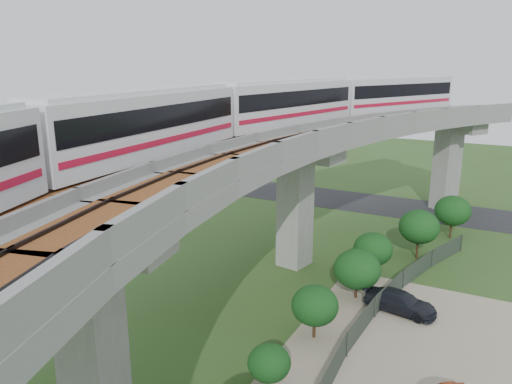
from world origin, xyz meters
TOP-DOWN VIEW (x-y plane):
  - ground at (0.00, 0.00)m, footprint 160.00×160.00m
  - asphalt_road at (0.00, 30.00)m, footprint 60.00×8.00m
  - viaduct at (3.84, 0.00)m, footprint 19.58×73.98m
  - metro_train at (0.48, 3.90)m, footprint 12.48×61.19m
  - fence at (9.75, 0.00)m, footprint 3.87×38.73m
  - tree_0 at (11.03, 22.31)m, footprint 3.13×3.13m
  - tree_1 at (9.24, 16.01)m, footprint 3.17×3.17m
  - tree_2 at (6.96, 10.74)m, footprint 2.84×2.84m
  - tree_3 at (6.91, 6.98)m, footprint 3.11×3.11m
  - tree_4 at (6.21, 1.02)m, footprint 2.69×2.69m
  - tree_5 at (6.01, -4.47)m, footprint 2.09×2.09m
  - car_dark at (9.94, 6.39)m, footprint 4.75×2.48m

SIDE VIEW (x-z plane):
  - ground at x=0.00m, z-range 0.00..0.00m
  - asphalt_road at x=0.00m, z-range 0.00..0.03m
  - car_dark at x=9.94m, z-range 0.04..1.36m
  - fence at x=9.75m, z-range 0.00..1.50m
  - tree_5 at x=6.01m, z-range 0.32..2.75m
  - tree_4 at x=6.21m, z-range 0.45..3.64m
  - tree_3 at x=6.91m, z-range 0.38..3.79m
  - tree_2 at x=6.96m, z-range 0.50..3.92m
  - tree_0 at x=11.03m, z-range 0.62..4.52m
  - tree_1 at x=9.24m, z-range 0.67..4.71m
  - viaduct at x=3.84m, z-range 3.35..14.75m
  - metro_train at x=0.48m, z-range 10.49..14.13m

